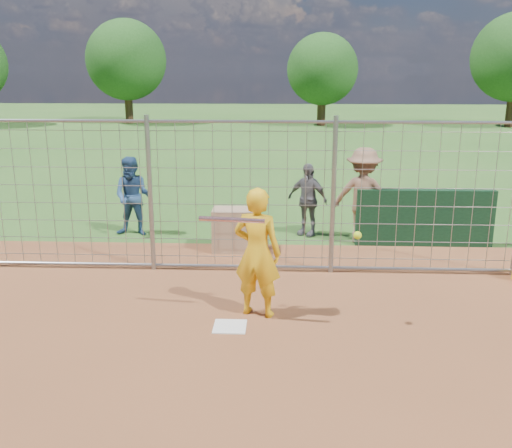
{
  "coord_description": "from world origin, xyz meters",
  "views": [
    {
      "loc": [
        0.66,
        -7.09,
        3.3
      ],
      "look_at": [
        0.3,
        0.8,
        1.15
      ],
      "focal_mm": 40.0,
      "sensor_mm": 36.0,
      "label": 1
    }
  ],
  "objects_px": {
    "bystander_c": "(363,196)",
    "equipment_bin": "(234,230)",
    "batter": "(257,253)",
    "bystander_b": "(307,200)",
    "bystander_a": "(133,196)"
  },
  "relations": [
    {
      "from": "bystander_c",
      "to": "equipment_bin",
      "type": "xyz_separation_m",
      "value": [
        -2.46,
        -0.68,
        -0.53
      ]
    },
    {
      "from": "batter",
      "to": "bystander_b",
      "type": "distance_m",
      "value": 4.08
    },
    {
      "from": "batter",
      "to": "bystander_c",
      "type": "xyz_separation_m",
      "value": [
        1.9,
        3.56,
        0.03
      ]
    },
    {
      "from": "bystander_c",
      "to": "equipment_bin",
      "type": "distance_m",
      "value": 2.6
    },
    {
      "from": "bystander_b",
      "to": "equipment_bin",
      "type": "height_order",
      "value": "bystander_b"
    },
    {
      "from": "bystander_c",
      "to": "batter",
      "type": "bearing_deg",
      "value": 74.37
    },
    {
      "from": "bystander_a",
      "to": "equipment_bin",
      "type": "bearing_deg",
      "value": -20.09
    },
    {
      "from": "batter",
      "to": "bystander_c",
      "type": "bearing_deg",
      "value": -101.68
    },
    {
      "from": "bystander_a",
      "to": "bystander_b",
      "type": "xyz_separation_m",
      "value": [
        3.53,
        0.16,
        -0.06
      ]
    },
    {
      "from": "bystander_b",
      "to": "equipment_bin",
      "type": "xyz_separation_m",
      "value": [
        -1.4,
        -1.11,
        -0.34
      ]
    },
    {
      "from": "bystander_a",
      "to": "batter",
      "type": "bearing_deg",
      "value": -51.02
    },
    {
      "from": "equipment_bin",
      "to": "batter",
      "type": "bearing_deg",
      "value": -79.89
    },
    {
      "from": "bystander_b",
      "to": "bystander_c",
      "type": "bearing_deg",
      "value": 8.15
    },
    {
      "from": "bystander_b",
      "to": "equipment_bin",
      "type": "distance_m",
      "value": 1.82
    },
    {
      "from": "batter",
      "to": "bystander_c",
      "type": "relative_size",
      "value": 0.97
    }
  ]
}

